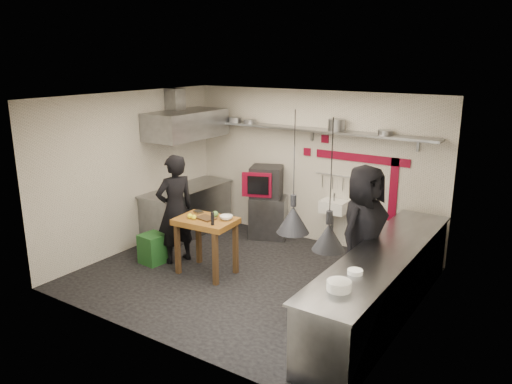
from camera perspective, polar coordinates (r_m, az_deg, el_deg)
The scene contains 47 objects.
floor at distance 7.97m, azimuth -0.93°, elevation -9.80°, with size 5.00×5.00×0.00m, color black.
ceiling at distance 7.24m, azimuth -1.02°, elevation 10.70°, with size 5.00×5.00×0.00m, color beige.
wall_back at distance 9.24m, azimuth 6.42°, elevation 2.83°, with size 5.00×0.04×2.80m, color silver.
wall_front at distance 5.95m, azimuth -12.52°, elevation -4.51°, with size 5.00×0.04×2.80m, color silver.
wall_left at distance 9.10m, azimuth -14.08°, elevation 2.26°, with size 0.04×4.20×2.80m, color silver.
wall_right at distance 6.47m, azimuth 17.65°, elevation -3.29°, with size 0.04×4.20×2.80m, color silver.
red_band_horiz at distance 8.79m, azimuth 11.94°, elevation 3.81°, with size 1.70×0.02×0.14m, color maroon.
red_band_vert at distance 8.70m, azimuth 15.43°, elevation 0.22°, with size 0.14×0.02×1.10m, color maroon.
red_tile_a at distance 9.01m, azimuth 7.89°, elevation 6.03°, with size 0.14×0.02×0.14m, color maroon.
red_tile_b at distance 9.21m, azimuth 5.86°, elevation 4.59°, with size 0.14×0.02×0.14m, color maroon.
back_shelf at distance 8.96m, azimuth 6.03°, elevation 7.13°, with size 4.60×0.34×0.04m, color slate.
shelf_bracket_left at distance 10.10m, azimuth -3.26°, elevation 7.54°, with size 0.04×0.06×0.24m, color slate.
shelf_bracket_mid at distance 9.10m, azimuth 6.45°, elevation 6.61°, with size 0.04×0.06×0.24m, color slate.
shelf_bracket_right at distance 8.42m, azimuth 18.06°, elevation 5.25°, with size 0.04×0.06×0.24m, color slate.
pan_far_left at distance 9.78m, azimuth -2.38°, elevation 8.27°, with size 0.26×0.26×0.09m, color slate.
pan_mid_left at distance 9.59m, azimuth -0.70°, elevation 8.08°, with size 0.24×0.24×0.07m, color slate.
stock_pot at distance 8.71m, azimuth 9.18°, elevation 7.58°, with size 0.29×0.29×0.20m, color slate.
pan_right at distance 8.40m, azimuth 14.55°, elevation 6.60°, with size 0.24×0.24×0.08m, color slate.
oven_stand at distance 9.59m, azimuth 1.47°, elevation -2.80°, with size 0.68×0.62×0.80m, color slate.
combi_oven at distance 9.41m, azimuth 1.21°, elevation 1.21°, with size 0.57×0.53×0.58m, color black.
oven_door at distance 9.16m, azimuth 0.08°, elevation 0.82°, with size 0.55×0.03×0.46m, color maroon.
oven_glass at distance 9.12m, azimuth 0.23°, elevation 0.76°, with size 0.39×0.02×0.34m, color black.
hand_sink at distance 9.01m, azimuth 8.89°, elevation -1.66°, with size 0.46×0.34×0.22m, color white.
sink_tap at distance 8.96m, azimuth 8.93°, elevation -0.56°, with size 0.03×0.03×0.14m, color slate.
sink_drain at distance 9.11m, azimuth 8.67°, elevation -4.37°, with size 0.06×0.06×0.66m, color slate.
utensil_rail at distance 8.99m, azimuth 9.40°, elevation 1.85°, with size 0.02×0.02×0.90m, color slate.
counter_right at distance 6.91m, azimuth 14.18°, elevation -10.30°, with size 0.70×3.80×0.90m, color slate.
counter_right_top at distance 6.72m, azimuth 14.44°, elevation -6.72°, with size 0.76×3.90×0.03m, color slate.
plate_stack at distance 5.55m, azimuth 9.47°, elevation -10.51°, with size 0.27×0.27×0.11m, color white.
small_bowl_right at distance 5.98m, azimuth 11.25°, elevation -8.93°, with size 0.18×0.18×0.05m, color white.
counter_left at distance 9.82m, azimuth -7.85°, elevation -2.20°, with size 0.70×1.90×0.90m, color slate.
counter_left_top at distance 9.69m, azimuth -7.95°, elevation 0.42°, with size 0.76×2.00×0.03m, color slate.
extractor_hood at distance 9.42m, azimuth -7.99°, elevation 7.65°, with size 0.78×1.60×0.50m, color slate.
hood_duct at distance 9.55m, azimuth -9.23°, elevation 10.12°, with size 0.28×0.28×0.50m, color slate.
green_bin at distance 8.61m, azimuth -11.70°, elevation -6.35°, with size 0.38×0.38×0.50m, color #1E5421.
prep_table at distance 8.00m, azimuth -5.68°, elevation -6.18°, with size 0.92×0.64×0.92m, color brown, non-canonical shape.
cutting_board at distance 7.83m, azimuth -5.74°, elevation -2.99°, with size 0.30×0.21×0.03m, color #452E1A.
pepper_mill at distance 7.52m, azimuth -5.00°, elevation -3.05°, with size 0.05×0.05×0.20m, color black.
lemon_a at distance 7.88m, azimuth -7.57°, elevation -2.73°, with size 0.08×0.08×0.08m, color #FFFA1F.
lemon_b at distance 7.82m, azimuth -7.12°, elevation -2.88°, with size 0.07×0.07×0.07m, color #FFFA1F.
veg_ball at distance 7.90m, azimuth -4.68°, elevation -2.52°, with size 0.10×0.10×0.10m, color #4D7B38.
steel_tray at distance 8.14m, azimuth -6.59°, elevation -2.28°, with size 0.16×0.11×0.03m, color slate.
bowl at distance 7.77m, azimuth -3.42°, elevation -2.94°, with size 0.21×0.21×0.06m, color white.
heat_lamp_near at distance 5.83m, azimuth 4.37°, elevation 2.20°, with size 0.40×0.40×1.47m, color black, non-canonical shape.
heat_lamp_far at distance 5.14m, azimuth 8.53°, elevation 0.69°, with size 0.35×0.35×1.40m, color black, non-canonical shape.
chef_left at distance 8.39m, azimuth -9.21°, elevation -1.95°, with size 0.67×0.44×1.84m, color black.
chef_right at distance 7.25m, azimuth 12.17°, elevation -4.47°, with size 0.95×0.62×1.94m, color black.
Camera 1 is at (4.09, -5.95, 3.38)m, focal length 35.00 mm.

